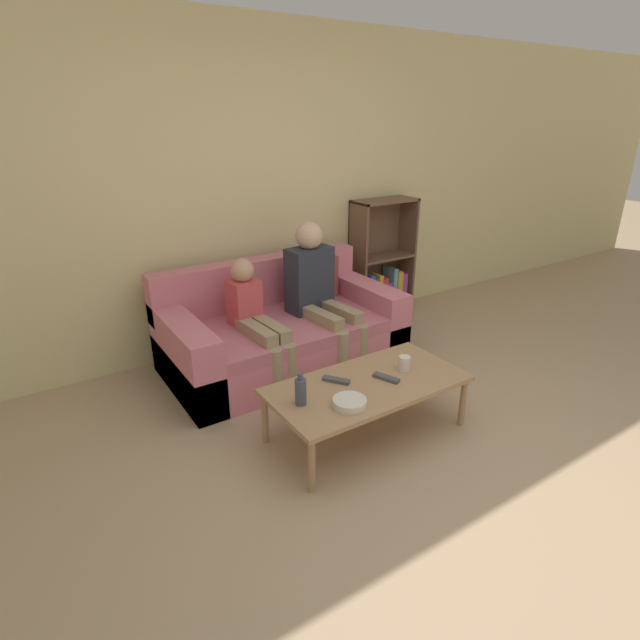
# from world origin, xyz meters

# --- Properties ---
(ground_plane) EXTENTS (22.00, 22.00, 0.00)m
(ground_plane) POSITION_xyz_m (0.00, 0.00, 0.00)
(ground_plane) COLOR tan
(wall_back) EXTENTS (12.00, 0.06, 2.60)m
(wall_back) POSITION_xyz_m (0.00, 2.40, 1.30)
(wall_back) COLOR beige
(wall_back) RESTS_ON ground_plane
(couch) EXTENTS (1.82, 0.99, 0.80)m
(couch) POSITION_xyz_m (-0.14, 1.81, 0.27)
(couch) COLOR #D1707F
(couch) RESTS_ON ground_plane
(bookshelf) EXTENTS (0.64, 0.28, 1.15)m
(bookshelf) POSITION_xyz_m (1.22, 2.24, 0.42)
(bookshelf) COLOR brown
(bookshelf) RESTS_ON ground_plane
(coffee_table) EXTENTS (1.23, 0.61, 0.36)m
(coffee_table) POSITION_xyz_m (-0.18, 0.66, 0.33)
(coffee_table) COLOR #A87F56
(coffee_table) RESTS_ON ground_plane
(person_adult) EXTENTS (0.39, 0.70, 1.13)m
(person_adult) POSITION_xyz_m (0.14, 1.72, 0.65)
(person_adult) COLOR #9E8966
(person_adult) RESTS_ON ground_plane
(person_child) EXTENTS (0.25, 0.68, 0.92)m
(person_child) POSITION_xyz_m (-0.43, 1.66, 0.52)
(person_child) COLOR #9E8966
(person_child) RESTS_ON ground_plane
(cup_near) EXTENTS (0.07, 0.07, 0.10)m
(cup_near) POSITION_xyz_m (0.12, 0.66, 0.41)
(cup_near) COLOR silver
(cup_near) RESTS_ON coffee_table
(tv_remote_0) EXTENTS (0.11, 0.18, 0.02)m
(tv_remote_0) POSITION_xyz_m (-0.06, 0.63, 0.38)
(tv_remote_0) COLOR #47474C
(tv_remote_0) RESTS_ON coffee_table
(tv_remote_1) EXTENTS (0.14, 0.17, 0.02)m
(tv_remote_1) POSITION_xyz_m (-0.33, 0.77, 0.38)
(tv_remote_1) COLOR #47474C
(tv_remote_1) RESTS_ON coffee_table
(snack_bowl) EXTENTS (0.19, 0.19, 0.05)m
(snack_bowl) POSITION_xyz_m (-0.43, 0.50, 0.39)
(snack_bowl) COLOR beige
(snack_bowl) RESTS_ON coffee_table
(bottle) EXTENTS (0.07, 0.07, 0.20)m
(bottle) POSITION_xyz_m (-0.65, 0.67, 0.45)
(bottle) COLOR #424756
(bottle) RESTS_ON coffee_table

